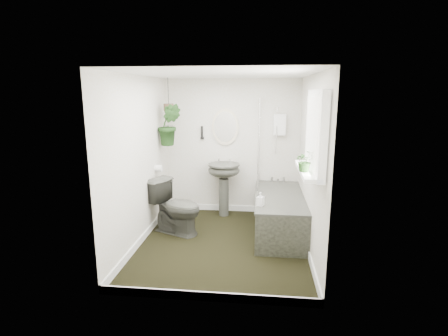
# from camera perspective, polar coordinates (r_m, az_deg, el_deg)

# --- Properties ---
(floor) EXTENTS (2.30, 2.80, 0.02)m
(floor) POSITION_cam_1_polar(r_m,az_deg,el_deg) (5.02, -0.19, -12.29)
(floor) COLOR black
(floor) RESTS_ON ground
(ceiling) EXTENTS (2.30, 2.80, 0.02)m
(ceiling) POSITION_cam_1_polar(r_m,az_deg,el_deg) (4.57, -0.21, 15.22)
(ceiling) COLOR white
(ceiling) RESTS_ON ground
(wall_back) EXTENTS (2.30, 0.02, 2.30)m
(wall_back) POSITION_cam_1_polar(r_m,az_deg,el_deg) (6.04, 1.29, 3.45)
(wall_back) COLOR silver
(wall_back) RESTS_ON ground
(wall_front) EXTENTS (2.30, 0.02, 2.30)m
(wall_front) POSITION_cam_1_polar(r_m,az_deg,el_deg) (3.30, -2.92, -4.03)
(wall_front) COLOR silver
(wall_front) RESTS_ON ground
(wall_left) EXTENTS (0.02, 2.80, 2.30)m
(wall_left) POSITION_cam_1_polar(r_m,az_deg,el_deg) (4.92, -13.75, 1.08)
(wall_left) COLOR silver
(wall_left) RESTS_ON ground
(wall_right) EXTENTS (0.02, 2.80, 2.30)m
(wall_right) POSITION_cam_1_polar(r_m,az_deg,el_deg) (4.67, 14.08, 0.49)
(wall_right) COLOR silver
(wall_right) RESTS_ON ground
(skirting) EXTENTS (2.30, 2.80, 0.10)m
(skirting) POSITION_cam_1_polar(r_m,az_deg,el_deg) (4.99, -0.19, -11.66)
(skirting) COLOR white
(skirting) RESTS_ON floor
(bathtub) EXTENTS (0.72, 1.72, 0.58)m
(bathtub) POSITION_cam_1_polar(r_m,az_deg,el_deg) (5.35, 9.03, -7.38)
(bathtub) COLOR #373932
(bathtub) RESTS_ON floor
(bath_screen) EXTENTS (0.04, 0.72, 1.40)m
(bath_screen) POSITION_cam_1_polar(r_m,az_deg,el_deg) (5.58, 5.75, 4.02)
(bath_screen) COLOR silver
(bath_screen) RESTS_ON bathtub
(shower_box) EXTENTS (0.20, 0.10, 0.35)m
(shower_box) POSITION_cam_1_polar(r_m,az_deg,el_deg) (5.91, 9.06, 7.02)
(shower_box) COLOR white
(shower_box) RESTS_ON wall_back
(oval_mirror) EXTENTS (0.46, 0.03, 0.62)m
(oval_mirror) POSITION_cam_1_polar(r_m,az_deg,el_deg) (5.96, 0.21, 6.74)
(oval_mirror) COLOR beige
(oval_mirror) RESTS_ON wall_back
(wall_sconce) EXTENTS (0.04, 0.04, 0.22)m
(wall_sconce) POSITION_cam_1_polar(r_m,az_deg,el_deg) (6.02, -3.61, 5.81)
(wall_sconce) COLOR black
(wall_sconce) RESTS_ON wall_back
(toilet_roll_holder) EXTENTS (0.11, 0.11, 0.11)m
(toilet_roll_holder) POSITION_cam_1_polar(r_m,az_deg,el_deg) (5.60, -10.64, -0.06)
(toilet_roll_holder) COLOR white
(toilet_roll_holder) RESTS_ON wall_left
(window_recess) EXTENTS (0.08, 1.00, 0.90)m
(window_recess) POSITION_cam_1_polar(r_m,az_deg,el_deg) (3.90, 14.80, 5.62)
(window_recess) COLOR white
(window_recess) RESTS_ON wall_right
(window_sill) EXTENTS (0.18, 1.00, 0.04)m
(window_sill) POSITION_cam_1_polar(r_m,az_deg,el_deg) (3.96, 13.47, -0.39)
(window_sill) COLOR white
(window_sill) RESTS_ON wall_right
(window_blinds) EXTENTS (0.01, 0.86, 0.76)m
(window_blinds) POSITION_cam_1_polar(r_m,az_deg,el_deg) (3.90, 14.15, 5.64)
(window_blinds) COLOR white
(window_blinds) RESTS_ON wall_right
(toilet) EXTENTS (0.91, 0.74, 0.81)m
(toilet) POSITION_cam_1_polar(r_m,az_deg,el_deg) (5.29, -7.79, -6.27)
(toilet) COLOR #373932
(toilet) RESTS_ON floor
(pedestal_sink) EXTENTS (0.57, 0.49, 0.91)m
(pedestal_sink) POSITION_cam_1_polar(r_m,az_deg,el_deg) (5.94, -0.03, -3.56)
(pedestal_sink) COLOR #373932
(pedestal_sink) RESTS_ON floor
(sill_plant) EXTENTS (0.25, 0.23, 0.23)m
(sill_plant) POSITION_cam_1_polar(r_m,az_deg,el_deg) (3.79, 13.09, 1.16)
(sill_plant) COLOR black
(sill_plant) RESTS_ON window_sill
(hanging_plant) EXTENTS (0.41, 0.34, 0.67)m
(hanging_plant) POSITION_cam_1_polar(r_m,az_deg,el_deg) (5.70, -8.93, 6.98)
(hanging_plant) COLOR black
(hanging_plant) RESTS_ON ceiling
(soap_bottle) EXTENTS (0.11, 0.11, 0.19)m
(soap_bottle) POSITION_cam_1_polar(r_m,az_deg,el_deg) (4.72, 5.96, -5.07)
(soap_bottle) COLOR #282525
(soap_bottle) RESTS_ON bathtub
(hanging_pot) EXTENTS (0.16, 0.16, 0.12)m
(hanging_pot) POSITION_cam_1_polar(r_m,az_deg,el_deg) (5.69, -9.02, 9.74)
(hanging_pot) COLOR brown
(hanging_pot) RESTS_ON ceiling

